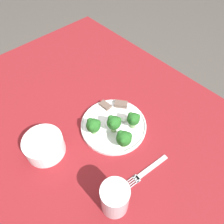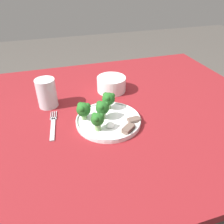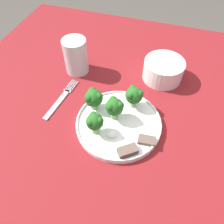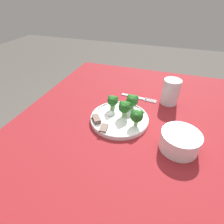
{
  "view_description": "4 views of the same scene",
  "coord_description": "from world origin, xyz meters",
  "px_view_note": "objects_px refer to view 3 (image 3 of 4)",
  "views": [
    {
      "loc": [
        -0.38,
        0.23,
        1.4
      ],
      "look_at": [
        -0.04,
        -0.09,
        0.81
      ],
      "focal_mm": 35.0,
      "sensor_mm": 36.0,
      "label": 1
    },
    {
      "loc": [
        -0.23,
        -0.69,
        1.22
      ],
      "look_at": [
        -0.05,
        -0.09,
        0.8
      ],
      "focal_mm": 35.0,
      "sensor_mm": 36.0,
      "label": 2
    },
    {
      "loc": [
        0.03,
        -0.42,
        1.25
      ],
      "look_at": [
        -0.08,
        -0.08,
        0.8
      ],
      "focal_mm": 35.0,
      "sensor_mm": 36.0,
      "label": 3
    },
    {
      "loc": [
        0.48,
        0.07,
        1.2
      ],
      "look_at": [
        -0.04,
        -0.1,
        0.8
      ],
      "focal_mm": 28.0,
      "sensor_mm": 36.0,
      "label": 4
    }
  ],
  "objects_px": {
    "fork": "(61,99)",
    "cream_bowl": "(163,70)",
    "drinking_glass": "(76,58)",
    "dinner_plate": "(119,123)"
  },
  "relations": [
    {
      "from": "fork",
      "to": "drinking_glass",
      "type": "xyz_separation_m",
      "value": [
        -0.01,
        0.14,
        0.05
      ]
    },
    {
      "from": "fork",
      "to": "drinking_glass",
      "type": "bearing_deg",
      "value": 92.19
    },
    {
      "from": "dinner_plate",
      "to": "fork",
      "type": "xyz_separation_m",
      "value": [
        -0.19,
        0.04,
        -0.01
      ]
    },
    {
      "from": "fork",
      "to": "cream_bowl",
      "type": "relative_size",
      "value": 1.36
    },
    {
      "from": "fork",
      "to": "cream_bowl",
      "type": "bearing_deg",
      "value": 34.8
    },
    {
      "from": "dinner_plate",
      "to": "fork",
      "type": "distance_m",
      "value": 0.2
    },
    {
      "from": "fork",
      "to": "drinking_glass",
      "type": "relative_size",
      "value": 1.51
    },
    {
      "from": "fork",
      "to": "drinking_glass",
      "type": "distance_m",
      "value": 0.15
    },
    {
      "from": "dinner_plate",
      "to": "cream_bowl",
      "type": "height_order",
      "value": "cream_bowl"
    },
    {
      "from": "fork",
      "to": "cream_bowl",
      "type": "distance_m",
      "value": 0.34
    }
  ]
}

